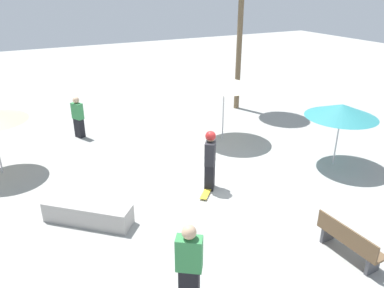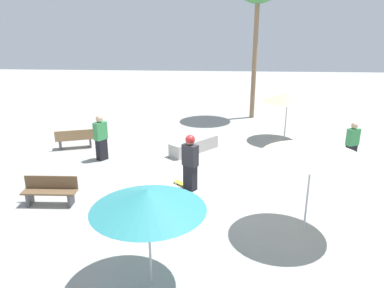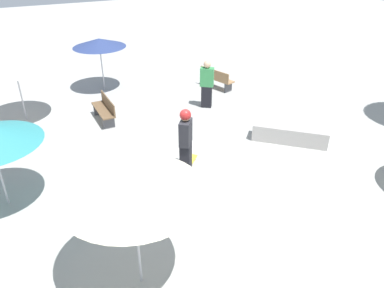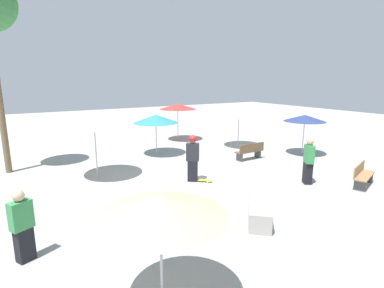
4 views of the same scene
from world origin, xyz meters
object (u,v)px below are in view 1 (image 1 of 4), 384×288
at_px(shade_umbrella_teal, 342,111).
at_px(shade_umbrella_cream, 224,82).
at_px(skateboard, 206,192).
at_px(bench_far, 349,241).
at_px(bystander_far, 78,117).
at_px(bystander_watching, 189,266).
at_px(concrete_ledge, 88,213).
at_px(skater_main, 210,158).

xyz_separation_m(shade_umbrella_teal, shade_umbrella_cream, (-2.24, 3.67, 0.38)).
xyz_separation_m(skateboard, bench_far, (1.53, -3.85, 0.37)).
height_order(skateboard, shade_umbrella_cream, shade_umbrella_cream).
distance_m(bench_far, bystander_far, 10.83).
relative_size(shade_umbrella_teal, shade_umbrella_cream, 0.93).
bearing_deg(shade_umbrella_cream, bystander_watching, -125.61).
distance_m(shade_umbrella_teal, shade_umbrella_cream, 4.31).
xyz_separation_m(shade_umbrella_teal, bystander_watching, (-7.14, -3.17, -1.03)).
xyz_separation_m(skateboard, bystander_far, (-2.40, 6.24, 0.78)).
bearing_deg(bench_far, shade_umbrella_cream, 169.45).
bearing_deg(concrete_ledge, skateboard, -2.93).
relative_size(bystander_watching, bystander_far, 1.08).
relative_size(shade_umbrella_teal, bystander_watching, 1.29).
height_order(concrete_ledge, bystander_far, bystander_far).
xyz_separation_m(shade_umbrella_cream, bystander_far, (-5.02, 2.81, -1.48)).
bearing_deg(bystander_far, shade_umbrella_teal, -159.47).
relative_size(shade_umbrella_cream, bystander_far, 1.50).
relative_size(concrete_ledge, bystander_watching, 1.19).
bearing_deg(shade_umbrella_teal, concrete_ledge, 177.12).
height_order(shade_umbrella_cream, bystander_watching, shade_umbrella_cream).
bearing_deg(skater_main, bystander_watching, 2.36).
xyz_separation_m(concrete_ledge, bystander_watching, (1.15, -3.59, 0.63)).
distance_m(concrete_ledge, shade_umbrella_teal, 8.46).
bearing_deg(skater_main, shade_umbrella_cream, 179.96).
bearing_deg(skateboard, shade_umbrella_cream, -173.48).
relative_size(skateboard, bystander_watching, 0.39).
relative_size(skater_main, skateboard, 2.62).
bearing_deg(shade_umbrella_cream, bystander_far, 150.76).
relative_size(skater_main, concrete_ledge, 0.87).
xyz_separation_m(shade_umbrella_teal, bystander_far, (-7.26, 6.48, -1.11)).
height_order(shade_umbrella_cream, bystander_far, shade_umbrella_cream).
height_order(bench_far, bystander_watching, bystander_watching).
relative_size(skateboard, shade_umbrella_cream, 0.28).
bearing_deg(shade_umbrella_teal, bystander_watching, -156.03).
distance_m(bystander_watching, bystander_far, 9.65).
distance_m(skateboard, shade_umbrella_cream, 4.87).
height_order(concrete_ledge, bystander_watching, bystander_watching).
distance_m(skater_main, bystander_far, 6.53).
distance_m(shade_umbrella_cream, bystander_watching, 8.53).
relative_size(skateboard, concrete_ledge, 0.33).
distance_m(skater_main, bystander_watching, 4.47).
bearing_deg(bench_far, skateboard, -160.28).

